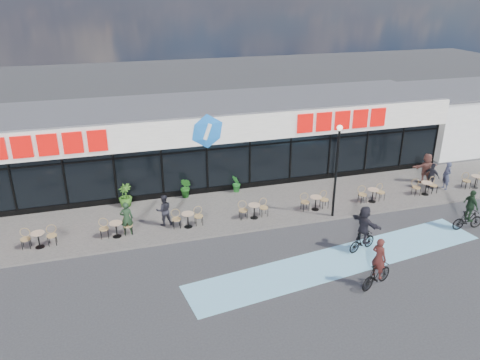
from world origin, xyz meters
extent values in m
plane|color=#28282B|center=(0.00, 0.00, 0.00)|extent=(120.00, 120.00, 0.00)
cube|color=#5C5752|center=(0.00, 4.50, 0.05)|extent=(44.00, 5.00, 0.10)
cube|color=#6DAFCF|center=(4.00, -1.50, 0.01)|extent=(14.17, 4.13, 0.01)
cube|color=black|center=(0.00, 10.00, 1.50)|extent=(30.00, 6.00, 3.00)
cube|color=white|center=(0.00, 9.85, 3.75)|extent=(30.60, 6.30, 1.50)
cube|color=#47474C|center=(0.00, 10.00, 4.55)|extent=(30.60, 6.30, 0.10)
cube|color=navy|center=(0.00, 6.96, 3.05)|extent=(30.60, 0.08, 0.18)
cube|color=black|center=(0.00, 6.97, 2.65)|extent=(30.00, 0.06, 0.08)
cube|color=black|center=(0.00, 6.98, 0.20)|extent=(30.00, 0.10, 0.40)
cube|color=red|center=(-8.00, 6.70, 3.80)|extent=(5.63, 0.18, 1.10)
cube|color=red|center=(8.00, 6.70, 3.80)|extent=(5.63, 0.18, 1.10)
ellipsoid|color=blue|center=(0.00, 6.70, 3.80)|extent=(1.90, 0.24, 1.90)
cylinder|color=black|center=(-10.00, 6.97, 1.50)|extent=(0.10, 0.10, 3.00)
cylinder|color=black|center=(-7.50, 6.97, 1.50)|extent=(0.10, 0.10, 3.00)
cylinder|color=black|center=(-5.00, 6.97, 1.50)|extent=(0.10, 0.10, 3.00)
cylinder|color=black|center=(-2.50, 6.97, 1.50)|extent=(0.10, 0.10, 3.00)
cylinder|color=black|center=(0.00, 6.97, 1.50)|extent=(0.10, 0.10, 3.00)
cylinder|color=black|center=(2.50, 6.97, 1.50)|extent=(0.10, 0.10, 3.00)
cylinder|color=black|center=(5.00, 6.97, 1.50)|extent=(0.10, 0.10, 3.00)
cylinder|color=black|center=(7.50, 6.97, 1.50)|extent=(0.10, 0.10, 3.00)
cylinder|color=black|center=(10.00, 6.97, 1.50)|extent=(0.10, 0.10, 3.00)
cylinder|color=black|center=(12.50, 6.97, 1.50)|extent=(0.10, 0.10, 3.00)
cylinder|color=black|center=(15.00, 6.97, 1.50)|extent=(0.10, 0.10, 3.00)
cube|color=silver|center=(20.50, 11.00, 2.00)|extent=(9.00, 7.00, 4.00)
cube|color=#47474C|center=(20.50, 11.00, 4.05)|extent=(9.20, 7.20, 0.12)
cylinder|color=black|center=(5.46, 2.30, 2.38)|extent=(0.12, 0.12, 4.56)
sphere|color=#FFF2CC|center=(5.46, 2.30, 4.76)|extent=(0.28, 0.28, 0.28)
cylinder|color=tan|center=(-8.61, 3.21, 0.82)|extent=(0.60, 0.60, 0.04)
cylinder|color=black|center=(-8.61, 3.21, 0.47)|extent=(0.06, 0.06, 0.70)
cylinder|color=black|center=(-8.61, 3.21, 0.11)|extent=(0.40, 0.40, 0.02)
cylinder|color=tan|center=(-5.22, 3.21, 0.82)|extent=(0.60, 0.60, 0.04)
cylinder|color=black|center=(-5.22, 3.21, 0.47)|extent=(0.06, 0.06, 0.70)
cylinder|color=black|center=(-5.22, 3.21, 0.11)|extent=(0.40, 0.40, 0.02)
cylinder|color=tan|center=(-1.84, 3.21, 0.82)|extent=(0.60, 0.60, 0.04)
cylinder|color=black|center=(-1.84, 3.21, 0.47)|extent=(0.06, 0.06, 0.70)
cylinder|color=black|center=(-1.84, 3.21, 0.11)|extent=(0.40, 0.40, 0.02)
cylinder|color=tan|center=(1.54, 3.21, 0.82)|extent=(0.60, 0.60, 0.04)
cylinder|color=black|center=(1.54, 3.21, 0.47)|extent=(0.06, 0.06, 0.70)
cylinder|color=black|center=(1.54, 3.21, 0.11)|extent=(0.40, 0.40, 0.02)
cylinder|color=tan|center=(4.93, 3.21, 0.82)|extent=(0.60, 0.60, 0.04)
cylinder|color=black|center=(4.93, 3.21, 0.47)|extent=(0.06, 0.06, 0.70)
cylinder|color=black|center=(4.93, 3.21, 0.11)|extent=(0.40, 0.40, 0.02)
cylinder|color=tan|center=(8.31, 3.21, 0.82)|extent=(0.60, 0.60, 0.04)
cylinder|color=black|center=(8.31, 3.21, 0.47)|extent=(0.06, 0.06, 0.70)
cylinder|color=black|center=(8.31, 3.21, 0.11)|extent=(0.40, 0.40, 0.02)
cylinder|color=tan|center=(11.69, 3.21, 0.82)|extent=(0.60, 0.60, 0.04)
cylinder|color=black|center=(11.69, 3.21, 0.47)|extent=(0.06, 0.06, 0.70)
cylinder|color=black|center=(11.69, 3.21, 0.11)|extent=(0.40, 0.40, 0.02)
cylinder|color=tan|center=(15.08, 3.21, 0.82)|extent=(0.60, 0.60, 0.04)
cylinder|color=black|center=(15.08, 3.21, 0.47)|extent=(0.06, 0.06, 0.70)
cylinder|color=black|center=(15.08, 3.21, 0.11)|extent=(0.40, 0.40, 0.02)
imported|color=#2A5618|center=(-4.59, 6.48, 0.72)|extent=(0.98, 0.98, 1.24)
imported|color=#1B5317|center=(-1.30, 6.65, 0.69)|extent=(0.78, 0.82, 1.18)
imported|color=#1D6721|center=(1.58, 6.56, 0.62)|extent=(0.56, 0.65, 1.04)
imported|color=black|center=(-4.71, 3.35, 0.92)|extent=(0.62, 0.42, 1.64)
imported|color=black|center=(-2.91, 3.76, 0.90)|extent=(0.81, 0.65, 1.59)
imported|color=#30344A|center=(13.29, 3.59, 0.92)|extent=(0.44, 0.62, 1.63)
imported|color=black|center=(12.52, 3.87, 0.86)|extent=(0.70, 0.97, 1.53)
imported|color=brown|center=(12.77, 4.76, 1.01)|extent=(1.70, 0.58, 1.82)
imported|color=black|center=(5.24, -0.98, 0.47)|extent=(1.61, 0.88, 0.93)
imported|color=black|center=(5.24, -0.98, 1.31)|extent=(0.96, 1.67, 1.71)
imported|color=black|center=(11.17, -0.67, 0.50)|extent=(1.67, 0.54, 0.99)
imported|color=black|center=(11.17, -0.67, 1.25)|extent=(0.44, 0.96, 1.60)
imported|color=black|center=(4.37, -3.56, 0.52)|extent=(1.80, 1.12, 1.05)
imported|color=#471C19|center=(4.37, -3.56, 1.29)|extent=(0.61, 0.72, 1.69)
camera|label=1|loc=(-5.16, -16.87, 10.97)|focal=35.00mm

